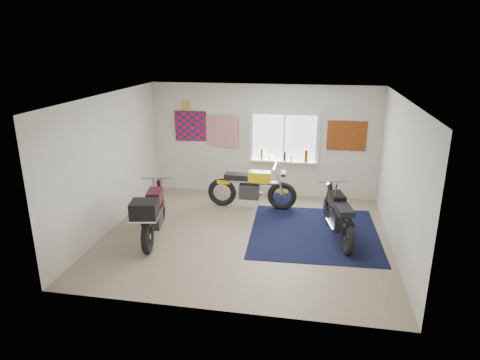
% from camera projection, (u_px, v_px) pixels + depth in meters
% --- Properties ---
extents(ground, '(5.50, 5.50, 0.00)m').
position_uv_depth(ground, '(246.00, 236.00, 8.41)').
color(ground, '#9E896B').
rests_on(ground, ground).
extents(room_shell, '(5.50, 5.50, 5.50)m').
position_uv_depth(room_shell, '(246.00, 155.00, 7.90)').
color(room_shell, white).
rests_on(room_shell, ground).
extents(navy_rug, '(2.61, 2.71, 0.01)m').
position_uv_depth(navy_rug, '(314.00, 232.00, 8.54)').
color(navy_rug, black).
rests_on(navy_rug, ground).
extents(window_assembly, '(1.66, 0.17, 1.26)m').
position_uv_depth(window_assembly, '(284.00, 141.00, 10.21)').
color(window_assembly, white).
rests_on(window_assembly, room_shell).
extents(oil_bottles, '(1.14, 0.09, 0.30)m').
position_uv_depth(oil_bottles, '(288.00, 156.00, 10.24)').
color(oil_bottles, '#987216').
rests_on(oil_bottles, window_assembly).
extents(flag_display, '(1.60, 0.10, 1.17)m').
position_uv_depth(flag_display, '(186.00, 106.00, 10.39)').
color(flag_display, red).
rests_on(flag_display, room_shell).
extents(triumph_poster, '(0.90, 0.03, 0.70)m').
position_uv_depth(triumph_poster, '(347.00, 136.00, 9.92)').
color(triumph_poster, '#A54C14').
rests_on(triumph_poster, room_shell).
extents(yellow_triumph, '(2.05, 0.61, 1.03)m').
position_uv_depth(yellow_triumph, '(251.00, 189.00, 9.70)').
color(yellow_triumph, black).
rests_on(yellow_triumph, ground).
extents(black_chrome_bike, '(0.69, 1.93, 1.00)m').
position_uv_depth(black_chrome_bike, '(338.00, 217.00, 8.19)').
color(black_chrome_bike, black).
rests_on(black_chrome_bike, navy_rug).
extents(maroon_tourer, '(0.82, 2.06, 1.05)m').
position_uv_depth(maroon_tourer, '(152.00, 214.00, 8.07)').
color(maroon_tourer, black).
rests_on(maroon_tourer, ground).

